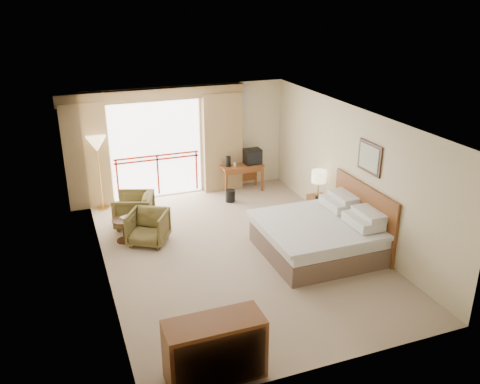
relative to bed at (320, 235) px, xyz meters
name	(u,v)px	position (x,y,z in m)	size (l,w,h in m)	color
floor	(237,252)	(-1.50, 0.60, -0.38)	(7.00, 7.00, 0.00)	gray
ceiling	(236,118)	(-1.50, 0.60, 2.32)	(7.00, 7.00, 0.00)	white
wall_back	(188,140)	(-1.50, 4.10, 0.97)	(5.00, 5.00, 0.00)	beige
wall_front	(332,281)	(-1.50, -2.90, 0.97)	(5.00, 5.00, 0.00)	beige
wall_left	(100,207)	(-4.00, 0.60, 0.97)	(7.00, 7.00, 0.00)	beige
wall_right	(352,173)	(1.00, 0.60, 0.97)	(7.00, 7.00, 0.00)	beige
balcony_door	(156,150)	(-2.30, 4.08, 0.82)	(2.40, 2.40, 0.00)	white
balcony_railing	(157,165)	(-2.30, 4.06, 0.44)	(2.09, 0.03, 1.02)	#AB210E
curtain_left	(86,156)	(-3.95, 3.95, 0.87)	(1.00, 0.26, 2.50)	olive
curtain_right	(222,142)	(-0.65, 3.95, 0.87)	(1.00, 0.26, 2.50)	olive
valance	(154,95)	(-2.30, 3.98, 2.17)	(4.40, 0.22, 0.28)	olive
hvac_vent	(237,96)	(-0.20, 4.07, 1.97)	(0.50, 0.04, 0.50)	silver
bed	(320,235)	(0.00, 0.00, 0.00)	(2.13, 2.06, 0.97)	brown
headboard	(363,215)	(0.96, 0.00, 0.27)	(0.06, 2.10, 1.30)	#5F2D11
framed_art	(370,158)	(0.97, 0.00, 1.47)	(0.04, 0.72, 0.60)	black
nightstand	(318,207)	(0.77, 1.45, -0.11)	(0.37, 0.45, 0.54)	#5F2D11
table_lamp	(319,177)	(0.77, 1.50, 0.60)	(0.32, 0.32, 0.57)	tan
phone	(320,197)	(0.72, 1.30, 0.20)	(0.17, 0.13, 0.08)	black
desk	(241,170)	(-0.24, 3.71, 0.16)	(1.06, 0.51, 0.69)	#5F2D11
tv	(253,156)	(0.06, 3.66, 0.51)	(0.42, 0.34, 0.38)	black
coffee_maker	(228,161)	(-0.59, 3.67, 0.45)	(0.12, 0.12, 0.27)	black
cup	(235,165)	(-0.44, 3.62, 0.36)	(0.07, 0.07, 0.10)	white
wastebasket	(230,196)	(-0.75, 3.07, -0.23)	(0.23, 0.23, 0.29)	black
armchair_far	(135,225)	(-3.17, 2.52, -0.38)	(0.79, 0.81, 0.74)	#4A3F1F
armchair_near	(149,243)	(-3.04, 1.60, -0.38)	(0.74, 0.76, 0.69)	#4A3F1F
side_table	(123,226)	(-3.50, 1.85, -0.04)	(0.44, 0.44, 0.48)	black
book	(123,219)	(-3.50, 1.85, 0.11)	(0.17, 0.22, 0.02)	white
floor_lamp	(97,147)	(-3.71, 3.72, 1.14)	(0.45, 0.45, 1.76)	tan
dresser	(215,349)	(-2.97, -2.55, 0.06)	(1.31, 0.56, 0.87)	#5F2D11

